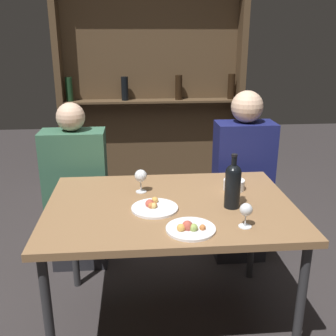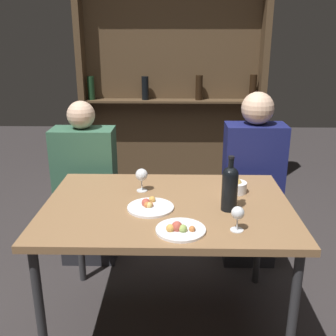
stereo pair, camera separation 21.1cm
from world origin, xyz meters
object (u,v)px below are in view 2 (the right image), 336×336
object	(u,v)px
food_plate_0	(150,206)
seated_person_right	(252,186)
wine_bottle	(230,186)
wine_glass_1	(238,214)
seated_person_left	(86,190)
snack_bowl	(236,186)
wine_glass_0	(142,175)
food_plate_1	(180,229)

from	to	relation	value
food_plate_0	seated_person_right	bearing A→B (deg)	47.60
wine_bottle	wine_glass_1	world-z (taller)	wine_bottle
wine_bottle	seated_person_left	size ratio (longest dim) A/B	0.24
snack_bowl	seated_person_right	distance (m)	0.56
wine_glass_0	seated_person_left	world-z (taller)	seated_person_left
food_plate_0	seated_person_right	xyz separation A→B (m)	(0.65, 0.72, -0.17)
wine_bottle	food_plate_1	bearing A→B (deg)	-136.08
food_plate_0	food_plate_1	size ratio (longest dim) A/B	1.04
food_plate_0	food_plate_1	distance (m)	0.29
seated_person_right	wine_glass_1	bearing A→B (deg)	-104.82
wine_glass_0	wine_glass_1	bearing A→B (deg)	-44.66
food_plate_0	seated_person_right	distance (m)	0.98
food_plate_1	wine_glass_1	bearing A→B (deg)	3.70
food_plate_0	seated_person_right	world-z (taller)	seated_person_right
snack_bowl	wine_glass_0	bearing A→B (deg)	178.94
wine_glass_1	food_plate_0	size ratio (longest dim) A/B	0.49
snack_bowl	seated_person_left	size ratio (longest dim) A/B	0.10
food_plate_1	snack_bowl	distance (m)	0.56
wine_bottle	food_plate_1	distance (m)	0.36
food_plate_1	food_plate_0	bearing A→B (deg)	121.55
wine_bottle	food_plate_0	bearing A→B (deg)	179.07
wine_glass_1	seated_person_right	world-z (taller)	seated_person_right
food_plate_0	wine_glass_1	bearing A→B (deg)	-29.29
wine_glass_0	seated_person_left	bearing A→B (deg)	131.79
wine_glass_0	snack_bowl	world-z (taller)	wine_glass_0
wine_glass_0	seated_person_left	xyz separation A→B (m)	(-0.43, 0.48, -0.29)
wine_bottle	snack_bowl	distance (m)	0.26
wine_glass_0	food_plate_0	distance (m)	0.25
food_plate_0	snack_bowl	world-z (taller)	snack_bowl
wine_glass_1	seated_person_left	distance (m)	1.33
wine_bottle	wine_glass_0	xyz separation A→B (m)	(-0.46, 0.24, -0.03)
food_plate_0	food_plate_1	world-z (taller)	food_plate_1
food_plate_1	snack_bowl	xyz separation A→B (m)	(0.31, 0.47, 0.02)
food_plate_0	seated_person_left	size ratio (longest dim) A/B	0.20
food_plate_1	seated_person_right	bearing A→B (deg)	62.26
wine_glass_0	snack_bowl	size ratio (longest dim) A/B	1.10
wine_glass_0	food_plate_1	xyz separation A→B (m)	(0.21, -0.48, -0.08)
wine_glass_1	snack_bowl	size ratio (longest dim) A/B	0.98
food_plate_1	seated_person_right	distance (m)	1.10
seated_person_left	seated_person_right	xyz separation A→B (m)	(1.15, 0.00, 0.04)
food_plate_0	seated_person_left	xyz separation A→B (m)	(-0.49, 0.72, -0.21)
food_plate_1	seated_person_right	size ratio (longest dim) A/B	0.18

